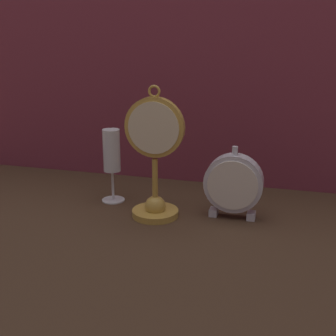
% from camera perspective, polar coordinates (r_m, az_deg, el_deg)
% --- Properties ---
extents(ground_plane, '(4.00, 4.00, 0.00)m').
position_cam_1_polar(ground_plane, '(1.14, -1.06, -6.58)').
color(ground_plane, '#422D1E').
extents(fabric_backdrop_drape, '(1.53, 0.01, 0.73)m').
position_cam_1_polar(fabric_backdrop_drape, '(1.36, 2.78, 13.13)').
color(fabric_backdrop_drape, brown).
rests_on(fabric_backdrop_drape, ground_plane).
extents(pocket_watch_on_stand, '(0.15, 0.12, 0.33)m').
position_cam_1_polar(pocket_watch_on_stand, '(1.13, -1.62, 0.29)').
color(pocket_watch_on_stand, gold).
rests_on(pocket_watch_on_stand, ground_plane).
extents(mantel_clock_silver, '(0.14, 0.04, 0.18)m').
position_cam_1_polar(mantel_clock_silver, '(1.15, 7.98, -1.92)').
color(mantel_clock_silver, silver).
rests_on(mantel_clock_silver, ground_plane).
extents(champagne_flute, '(0.06, 0.06, 0.20)m').
position_cam_1_polar(champagne_flute, '(1.24, -6.87, 1.47)').
color(champagne_flute, silver).
rests_on(champagne_flute, ground_plane).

